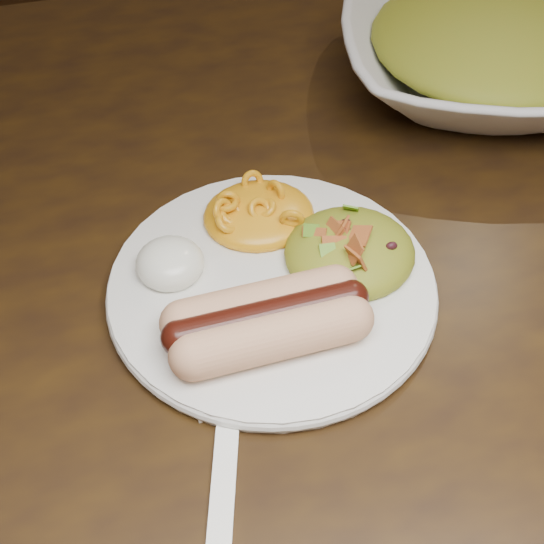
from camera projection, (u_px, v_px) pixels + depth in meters
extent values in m
cube|color=black|center=(287.00, 256.00, 0.63)|extent=(1.60, 0.90, 0.04)
cylinder|color=white|center=(272.00, 287.00, 0.57)|extent=(0.26, 0.26, 0.01)
cylinder|color=#EBA379|center=(273.00, 339.00, 0.51)|extent=(0.11, 0.04, 0.03)
cylinder|color=#EBA379|center=(261.00, 304.00, 0.53)|extent=(0.11, 0.04, 0.03)
cylinder|color=#370A05|center=(267.00, 317.00, 0.51)|extent=(0.12, 0.03, 0.02)
ellipsoid|color=yellow|center=(259.00, 203.00, 0.60)|extent=(0.11, 0.11, 0.03)
ellipsoid|color=white|center=(169.00, 256.00, 0.56)|extent=(0.06, 0.06, 0.03)
ellipsoid|color=#BB7F18|center=(350.00, 247.00, 0.57)|extent=(0.10, 0.10, 0.04)
cube|color=white|center=(223.00, 484.00, 0.47)|extent=(0.06, 0.13, 0.00)
imported|color=silver|center=(487.00, 55.00, 0.74)|extent=(0.36, 0.36, 0.07)
ellipsoid|color=#BB7F18|center=(490.00, 41.00, 0.72)|extent=(0.29, 0.29, 0.06)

